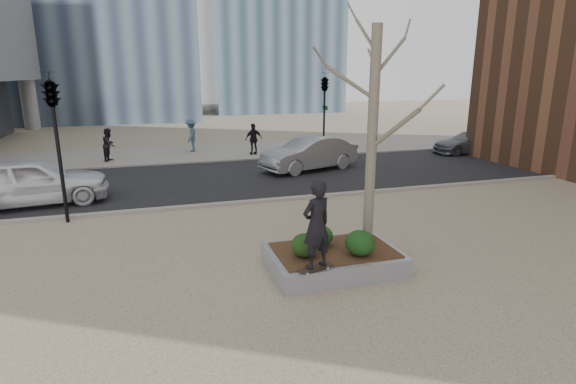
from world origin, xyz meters
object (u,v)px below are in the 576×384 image
object	(u,v)px
skateboard	(316,269)
police_car	(31,181)
planter	(334,260)
skateboarder	(316,225)

from	to	relation	value
skateboard	police_car	bearing A→B (deg)	113.94
planter	police_car	world-z (taller)	police_car
skateboard	skateboarder	bearing A→B (deg)	82.19
planter	skateboard	xyz separation A→B (m)	(-0.78, -0.88, 0.26)
skateboarder	planter	bearing A→B (deg)	-150.57
planter	skateboard	size ratio (longest dim) A/B	3.85
skateboard	planter	bearing A→B (deg)	33.39
skateboarder	skateboard	bearing A→B (deg)	78.23
planter	skateboard	bearing A→B (deg)	-131.68
police_car	planter	bearing A→B (deg)	-142.13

